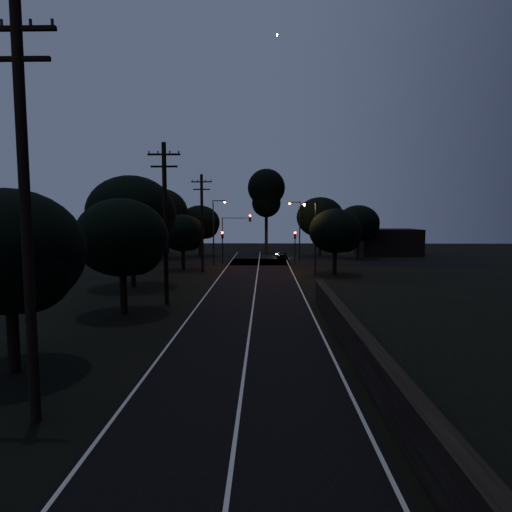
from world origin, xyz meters
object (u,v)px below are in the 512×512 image
object	(u,v)px
utility_pole_near	(26,211)
car	(282,255)
utility_pole_mid	(165,221)
streetlight_c	(314,233)
signal_left	(222,241)
streetlight_b	(298,226)
signal_right	(295,241)
tall_pine	(266,193)
utility_pole_far	(202,221)
streetlight_a	(215,228)
signal_mast	(236,230)

from	to	relation	value
utility_pole_near	car	world-z (taller)	utility_pole_near
utility_pole_mid	car	world-z (taller)	utility_pole_mid
utility_pole_near	streetlight_c	world-z (taller)	utility_pole_near
signal_left	streetlight_b	world-z (taller)	streetlight_b
signal_right	streetlight_c	size ratio (longest dim) A/B	0.55
utility_pole_near	tall_pine	bearing A→B (deg)	83.00
utility_pole_far	signal_left	size ratio (longest dim) A/B	2.56
utility_pole_mid	signal_left	xyz separation A→B (m)	(1.40, 24.99, -2.90)
utility_pole_mid	car	xyz separation A→B (m)	(9.20, 31.00, -5.19)
utility_pole_mid	streetlight_c	bearing A→B (deg)	51.74
tall_pine	signal_right	distance (m)	16.92
tall_pine	utility_pole_far	bearing A→B (deg)	-106.93
utility_pole_mid	signal_left	bearing A→B (deg)	86.79
utility_pole_mid	streetlight_a	distance (m)	23.04
streetlight_a	tall_pine	bearing A→B (deg)	69.64
utility_pole_near	streetlight_a	bearing A→B (deg)	89.01
car	streetlight_c	bearing A→B (deg)	94.55
utility_pole_far	car	size ratio (longest dim) A/B	3.28
utility_pole_mid	utility_pole_far	xyz separation A→B (m)	(0.00, 17.00, -0.25)
utility_pole_mid	signal_mast	size ratio (longest dim) A/B	1.76
streetlight_b	car	bearing A→B (deg)	136.50
tall_pine	streetlight_a	xyz separation A→B (m)	(-6.31, -17.00, -5.12)
signal_left	car	size ratio (longest dim) A/B	1.28
utility_pole_near	tall_pine	distance (m)	57.54
utility_pole_far	tall_pine	xyz separation A→B (m)	(7.00, 23.00, 4.27)
streetlight_a	utility_pole_far	bearing A→B (deg)	-96.59
utility_pole_mid	car	distance (m)	32.75
streetlight_b	streetlight_c	world-z (taller)	streetlight_b
utility_pole_near	streetlight_c	bearing A→B (deg)	69.71
utility_pole_far	streetlight_b	bearing A→B (deg)	46.70
signal_right	car	distance (m)	6.58
signal_right	car	bearing A→B (deg)	103.11
utility_pole_near	tall_pine	size ratio (longest dim) A/B	0.89
utility_pole_far	signal_mast	distance (m)	8.64
utility_pole_mid	signal_mast	bearing A→B (deg)	82.96
signal_right	signal_mast	distance (m)	7.66
streetlight_b	car	world-z (taller)	streetlight_b
utility_pole_far	streetlight_b	world-z (taller)	utility_pole_far
streetlight_a	utility_pole_mid	bearing A→B (deg)	-91.73
utility_pole_far	signal_right	distance (m)	13.53
utility_pole_far	signal_right	xyz separation A→B (m)	(10.60, 7.99, -2.65)
streetlight_a	utility_pole_near	bearing A→B (deg)	-90.99
signal_mast	utility_pole_mid	bearing A→B (deg)	-97.04
utility_pole_near	signal_left	distance (m)	42.15
streetlight_a	signal_left	bearing A→B (deg)	70.41
utility_pole_near	car	bearing A→B (deg)	79.15
signal_left	streetlight_b	distance (m)	10.84
streetlight_c	signal_left	bearing A→B (deg)	136.24
utility_pole_near	signal_mast	size ratio (longest dim) A/B	1.92
tall_pine	signal_mast	world-z (taller)	tall_pine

